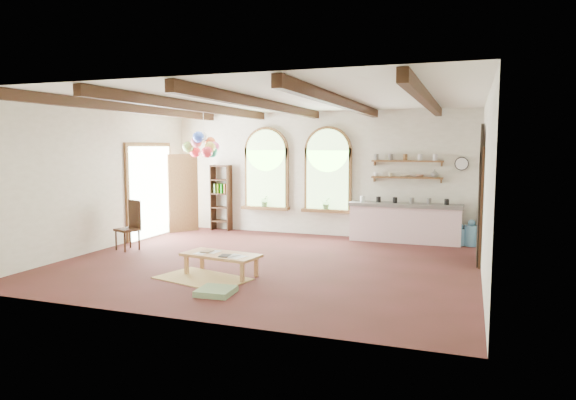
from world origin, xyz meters
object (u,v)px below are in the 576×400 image
at_px(side_chair, 128,236).
at_px(balloon_cluster, 203,146).
at_px(kitchen_counter, 405,222).
at_px(coffee_table, 221,256).

xyz_separation_m(side_chair, balloon_cluster, (0.99, 1.70, 2.01)).
distance_m(kitchen_counter, side_chair, 6.47).
bearing_deg(kitchen_counter, coffee_table, -121.41).
height_order(kitchen_counter, coffee_table, kitchen_counter).
distance_m(side_chair, balloon_cluster, 2.81).
bearing_deg(side_chair, coffee_table, -24.52).
bearing_deg(side_chair, kitchen_counter, 28.20).
bearing_deg(kitchen_counter, balloon_cluster, -163.95).
distance_m(coffee_table, balloon_cluster, 4.16).
xyz_separation_m(kitchen_counter, coffee_table, (-2.70, -4.42, -0.12)).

